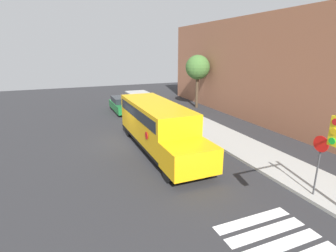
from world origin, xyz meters
TOP-DOWN VIEW (x-y plane):
  - ground_plane at (0.00, 0.00)m, footprint 60.00×60.00m
  - sidewalk_strip at (0.00, 6.50)m, footprint 44.00×3.00m
  - building_backdrop at (0.00, 13.00)m, footprint 32.00×4.00m
  - crosswalk_stripes at (11.69, 2.00)m, footprint 3.30×3.20m
  - school_bus at (1.95, 1.33)m, footprint 9.84×2.57m
  - parked_car at (-9.23, 1.58)m, footprint 4.71×1.71m
  - stop_sign at (10.02, 5.45)m, footprint 0.68×0.10m
  - tree_near_sidewalk at (-8.14, 9.68)m, footprint 2.58×2.58m

SIDE VIEW (x-z plane):
  - ground_plane at x=0.00m, z-range 0.00..0.00m
  - crosswalk_stripes at x=11.69m, z-range 0.00..0.01m
  - sidewalk_strip at x=0.00m, z-range 0.00..0.15m
  - parked_car at x=-9.23m, z-range 0.00..1.48m
  - school_bus at x=1.95m, z-range 0.21..3.12m
  - stop_sign at x=10.02m, z-range 0.44..3.24m
  - tree_near_sidewalk at x=-8.14m, z-range 1.48..7.11m
  - building_backdrop at x=0.00m, z-range 0.00..8.92m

